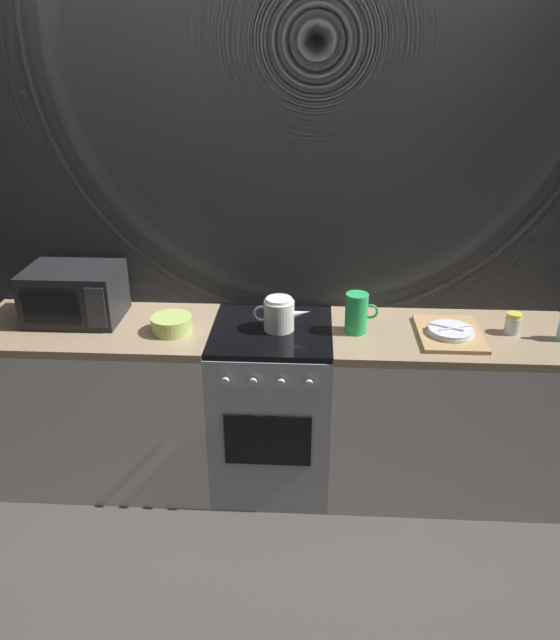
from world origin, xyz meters
The scene contains 11 objects.
ground_plane centered at (0.00, 0.00, 0.00)m, with size 8.00×8.00×0.00m, color #47423D.
back_wall centered at (0.00, 0.32, 1.20)m, with size 3.60×0.05×2.40m.
counter_left centered at (-0.90, 0.00, 0.45)m, with size 1.20×0.60×0.90m.
stove_unit centered at (0.00, 0.00, 0.45)m, with size 0.60×0.63×0.90m.
counter_right centered at (0.90, 0.00, 0.45)m, with size 1.20×0.60×0.90m.
microwave centered at (-1.00, 0.07, 1.04)m, with size 0.46×0.35×0.27m.
kettle centered at (0.04, 0.00, 0.98)m, with size 0.28×0.15×0.17m.
mixing_bowl centered at (-0.48, -0.06, 0.94)m, with size 0.20×0.20×0.08m, color #B7D166.
pitcher centered at (0.42, -0.01, 1.00)m, with size 0.16×0.11×0.20m.
dish_pile centered at (0.87, -0.03, 0.92)m, with size 0.30×0.40×0.06m.
spice_jar centered at (1.17, 0.02, 0.95)m, with size 0.08×0.08×0.10m.
Camera 1 is at (0.19, -2.72, 2.20)m, focal length 34.23 mm.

